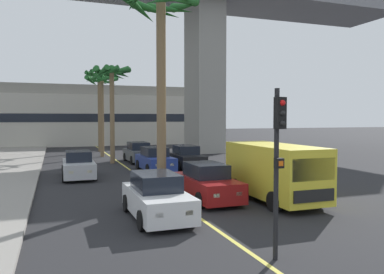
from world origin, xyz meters
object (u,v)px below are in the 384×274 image
(car_queue_fifth, at_px, (155,160))
(car_queue_fourth, at_px, (79,166))
(car_queue_sixth, at_px, (157,197))
(palm_tree_mid_median, at_px, (100,87))
(car_queue_front, at_px, (186,158))
(palm_tree_far_median, at_px, (112,81))
(palm_tree_farthest_median, at_px, (161,31))
(palm_tree_near_median, at_px, (102,89))
(car_queue_third, at_px, (207,183))
(traffic_light_median_near, at_px, (278,150))
(car_queue_second, at_px, (139,153))
(delivery_van, at_px, (274,171))

(car_queue_fifth, bearing_deg, car_queue_fourth, -164.30)
(car_queue_sixth, bearing_deg, palm_tree_mid_median, 87.65)
(car_queue_fifth, bearing_deg, car_queue_front, 14.36)
(car_queue_front, xyz_separation_m, car_queue_fourth, (-7.26, -1.98, 0.00))
(palm_tree_far_median, distance_m, palm_tree_farthest_median, 12.96)
(car_queue_sixth, bearing_deg, palm_tree_near_median, 88.16)
(palm_tree_farthest_median, bearing_deg, car_queue_fourth, 116.76)
(palm_tree_mid_median, bearing_deg, car_queue_third, -86.42)
(palm_tree_far_median, bearing_deg, traffic_light_median_near, -87.59)
(car_queue_fourth, xyz_separation_m, palm_tree_farthest_median, (3.23, -6.40, 6.57))
(car_queue_front, distance_m, palm_tree_near_median, 12.07)
(car_queue_second, relative_size, car_queue_third, 1.01)
(car_queue_fifth, bearing_deg, car_queue_third, -90.87)
(palm_tree_farthest_median, bearing_deg, palm_tree_mid_median, 90.16)
(car_queue_second, bearing_deg, delivery_van, -81.34)
(car_queue_fifth, xyz_separation_m, palm_tree_mid_median, (-1.74, 16.01, 5.93))
(car_queue_front, bearing_deg, car_queue_fifth, -165.64)
(car_queue_second, distance_m, car_queue_fifth, 5.26)
(car_queue_front, bearing_deg, palm_tree_mid_median, 104.92)
(car_queue_third, relative_size, delivery_van, 0.78)
(palm_tree_near_median, bearing_deg, car_queue_front, -65.35)
(car_queue_front, relative_size, car_queue_fourth, 1.01)
(palm_tree_mid_median, distance_m, palm_tree_farthest_median, 23.80)
(palm_tree_far_median, bearing_deg, delivery_van, -74.25)
(car_queue_sixth, xyz_separation_m, palm_tree_far_median, (0.86, 16.63, 5.49))
(traffic_light_median_near, bearing_deg, delivery_van, 58.73)
(palm_tree_far_median, bearing_deg, car_queue_second, 3.54)
(car_queue_fourth, xyz_separation_m, car_queue_fifth, (4.89, 1.38, 0.00))
(car_queue_front, relative_size, palm_tree_mid_median, 0.50)
(car_queue_sixth, bearing_deg, car_queue_front, 66.61)
(car_queue_third, height_order, traffic_light_median_near, traffic_light_median_near)
(car_queue_second, relative_size, traffic_light_median_near, 0.99)
(palm_tree_far_median, bearing_deg, palm_tree_near_median, 91.65)
(car_queue_front, height_order, delivery_van, delivery_van)
(traffic_light_median_near, bearing_deg, car_queue_fifth, 86.15)
(car_queue_third, height_order, palm_tree_far_median, palm_tree_far_median)
(car_queue_sixth, height_order, palm_tree_mid_median, palm_tree_mid_median)
(car_queue_sixth, xyz_separation_m, palm_tree_mid_median, (1.13, 27.51, 5.93))
(car_queue_second, relative_size, palm_tree_near_median, 0.57)
(delivery_van, distance_m, palm_tree_mid_median, 27.42)
(palm_tree_farthest_median, bearing_deg, palm_tree_near_median, 91.54)
(delivery_van, bearing_deg, car_queue_fourth, 128.55)
(car_queue_second, xyz_separation_m, delivery_van, (2.41, -15.81, 0.57))
(palm_tree_near_median, distance_m, palm_tree_farthest_median, 18.30)
(car_queue_fifth, xyz_separation_m, traffic_light_median_near, (-1.10, -16.35, 1.99))
(car_queue_front, height_order, palm_tree_mid_median, palm_tree_mid_median)
(car_queue_front, height_order, traffic_light_median_near, traffic_light_median_near)
(car_queue_third, relative_size, palm_tree_farthest_median, 0.45)
(car_queue_fifth, relative_size, traffic_light_median_near, 0.99)
(car_queue_front, bearing_deg, palm_tree_near_median, 114.65)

